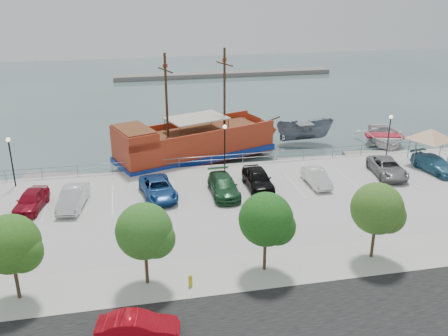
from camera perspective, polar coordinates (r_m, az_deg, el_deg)
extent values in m
plane|color=#3A4E4E|center=(39.98, 1.99, -4.93)|extent=(160.00, 160.00, 0.00)
cube|color=black|center=(26.57, 10.55, -17.97)|extent=(100.00, 8.00, 0.04)
cube|color=#BBBAB1|center=(31.11, 6.42, -11.22)|extent=(100.00, 4.00, 0.05)
cylinder|color=slate|center=(46.23, -0.24, 1.44)|extent=(50.00, 0.06, 0.06)
cylinder|color=slate|center=(46.37, -0.24, 0.98)|extent=(50.00, 0.06, 0.06)
cube|color=slate|center=(93.33, 0.02, 10.67)|extent=(40.00, 3.00, 0.80)
cube|color=#A12D16|center=(49.51, -3.30, 2.65)|extent=(16.27, 9.86, 2.53)
cube|color=navy|center=(49.78, -3.28, 1.75)|extent=(16.64, 10.24, 0.58)
cone|color=#A12D16|center=(53.87, 4.73, 4.17)|extent=(4.51, 5.44, 4.66)
cube|color=#A12D16|center=(46.41, -10.23, 3.57)|extent=(4.40, 5.56, 1.36)
cube|color=brown|center=(46.20, -10.29, 4.43)|extent=(4.08, 5.13, 0.12)
cube|color=brown|center=(49.33, -2.84, 4.19)|extent=(13.33, 8.32, 0.15)
cube|color=#A12D16|center=(51.00, -4.59, 5.06)|extent=(14.68, 5.48, 0.68)
cube|color=#A12D16|center=(47.07, -1.98, 3.72)|extent=(14.68, 5.48, 0.68)
cylinder|color=#382111|center=(49.74, 0.06, 9.05)|extent=(0.30, 0.30, 7.97)
cylinder|color=#382111|center=(46.82, -6.60, 8.12)|extent=(0.30, 0.30, 7.97)
cylinder|color=#382111|center=(49.28, 0.06, 11.81)|extent=(1.12, 2.79, 0.14)
cylinder|color=#382111|center=(46.33, -6.73, 11.05)|extent=(1.12, 2.79, 0.14)
cube|color=beige|center=(48.79, -3.17, 5.71)|extent=(6.56, 5.39, 0.12)
cylinder|color=#382111|center=(53.94, 5.36, 5.46)|extent=(2.33, 0.97, 0.57)
imported|color=slate|center=(56.10, 9.19, 4.00)|extent=(6.60, 3.22, 2.45)
imported|color=silver|center=(57.63, 17.83, 3.26)|extent=(7.37, 8.94, 1.61)
cube|color=gray|center=(47.70, -17.87, -1.23)|extent=(7.79, 4.07, 0.43)
cube|color=gray|center=(50.58, 9.63, 0.78)|extent=(6.27, 2.01, 0.35)
cube|color=gray|center=(53.79, 17.40, 1.37)|extent=(7.54, 3.21, 0.42)
cylinder|color=slate|center=(51.32, 20.40, 2.44)|extent=(0.10, 0.10, 2.45)
cylinder|color=slate|center=(51.94, 23.54, 2.20)|extent=(0.10, 0.10, 2.45)
cylinder|color=slate|center=(48.62, 20.93, 1.35)|extent=(0.10, 0.10, 2.45)
cylinder|color=slate|center=(49.28, 24.23, 1.11)|extent=(0.10, 0.10, 2.45)
pyramid|color=beige|center=(49.64, 22.62, 4.15)|extent=(6.09, 6.09, 1.00)
imported|color=#B10815|center=(25.75, -9.83, -17.52)|extent=(4.22, 2.05, 1.33)
cylinder|color=gold|center=(29.23, -3.86, -12.84)|extent=(0.23, 0.23, 0.58)
sphere|color=gold|center=(29.05, -3.87, -12.33)|extent=(0.25, 0.25, 0.25)
cylinder|color=black|center=(44.83, -23.06, 0.45)|extent=(0.12, 0.12, 4.00)
sphere|color=#FFF2CC|center=(44.19, -23.45, 2.99)|extent=(0.36, 0.36, 0.36)
cylinder|color=black|center=(44.68, 0.09, 2.15)|extent=(0.12, 0.12, 4.00)
sphere|color=#FFF2CC|center=(44.03, 0.09, 4.73)|extent=(0.36, 0.36, 0.36)
cylinder|color=black|center=(50.28, 18.27, 3.26)|extent=(0.12, 0.12, 4.00)
sphere|color=#FFF2CC|center=(49.71, 18.55, 5.56)|extent=(0.36, 0.36, 0.36)
cylinder|color=#473321|center=(29.98, -22.60, -11.83)|extent=(0.20, 0.20, 2.20)
sphere|color=#2A5618|center=(28.85, -23.24, -7.98)|extent=(3.20, 3.20, 3.20)
sphere|color=#2A5618|center=(28.66, -22.05, -8.92)|extent=(2.20, 2.20, 2.20)
cylinder|color=#473321|center=(29.30, -8.85, -11.08)|extent=(0.20, 0.20, 2.20)
sphere|color=#28581C|center=(28.15, -9.11, -7.12)|extent=(3.20, 3.20, 3.20)
sphere|color=#28581C|center=(28.10, -7.80, -8.03)|extent=(2.20, 2.20, 2.20)
cylinder|color=#473321|center=(30.27, 4.68, -9.73)|extent=(0.20, 0.20, 2.20)
sphere|color=#1A4B15|center=(29.15, 4.81, -5.85)|extent=(3.20, 3.20, 3.20)
sphere|color=#1A4B15|center=(29.25, 6.09, -6.69)|extent=(2.20, 2.20, 2.20)
cylinder|color=#473321|center=(32.74, 16.65, -8.07)|extent=(0.20, 0.20, 2.20)
sphere|color=#345B1E|center=(31.71, 17.08, -4.44)|extent=(3.20, 3.20, 3.20)
sphere|color=#345B1E|center=(31.93, 18.21, -5.20)|extent=(2.20, 2.20, 2.20)
imported|color=maroon|center=(40.40, -21.18, -3.44)|extent=(2.62, 4.62, 1.48)
imported|color=silver|center=(39.73, -16.88, -3.28)|extent=(2.37, 4.79, 1.51)
imported|color=navy|center=(40.08, -7.53, -2.32)|extent=(3.05, 5.48, 1.45)
imported|color=#1B4727|center=(40.15, -0.04, -2.06)|extent=(2.07, 5.09, 1.48)
imported|color=black|center=(41.44, 3.89, -1.22)|extent=(1.95, 4.84, 1.65)
imported|color=white|center=(42.73, 10.52, -1.05)|extent=(1.45, 4.06, 1.33)
imported|color=gray|center=(46.29, 18.19, 0.05)|extent=(3.03, 5.42, 1.43)
imported|color=teal|center=(48.68, 22.94, 0.42)|extent=(2.79, 5.12, 1.41)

